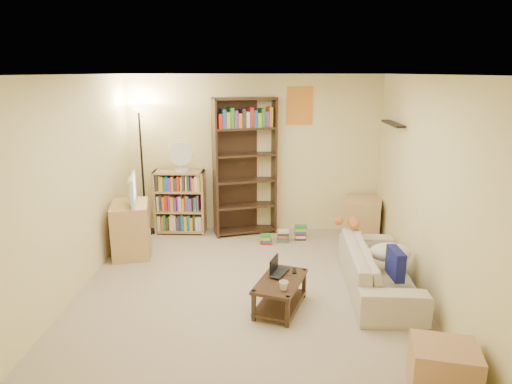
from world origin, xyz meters
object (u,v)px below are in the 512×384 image
Objects in this scene: coffee_table at (280,291)px; side_table at (363,218)px; tv_stand at (131,229)px; desk_fan at (181,157)px; end_cabinet at (444,370)px; sofa at (378,269)px; floor_lamp at (140,131)px; tabby_cat at (351,222)px; tall_bookshelf at (245,164)px; television at (128,190)px; laptop at (283,273)px; mug at (284,286)px; short_bookshelf at (180,202)px.

side_table is (1.35, 2.28, 0.11)m from coffee_table.
desk_fan is (0.59, 0.88, 0.88)m from tv_stand.
tv_stand is 1.46× the size of end_cabinet.
sofa is 2.13× the size of coffee_table.
floor_lamp is at bearing 178.56° from desk_fan.
sofa is 0.82m from tabby_cat.
tall_bookshelf is (-0.50, 2.44, 0.93)m from coffee_table.
tabby_cat is 2.80m from desk_fan.
tabby_cat is 0.67× the size of side_table.
desk_fan is 0.74m from floor_lamp.
side_table is at bearing -2.09° from floor_lamp.
television is at bearing 139.67° from end_cabinet.
sofa is 4.68× the size of laptop.
coffee_table is 2.67m from television.
tv_stand is (-2.11, 1.38, 0.02)m from laptop.
tabby_cat is 0.82× the size of end_cabinet.
mug is 0.27× the size of end_cabinet.
tabby_cat is 0.20× the size of tall_bookshelf.
mug is at bearing -52.61° from tv_stand.
laptop is at bearing -46.64° from floor_lamp.
tv_stand reaches higher than tabby_cat.
end_cabinet is (1.28, -1.34, 0.00)m from coffee_table.
sofa reaches higher than laptop.
desk_fan is (-1.49, 2.39, 1.04)m from coffee_table.
mug is 0.06× the size of tall_bookshelf.
short_bookshelf is (-1.58, 2.30, 0.15)m from laptop.
short_bookshelf reaches higher than side_table.
floor_lamp is at bearing -176.63° from short_bookshelf.
laptop is at bearing -121.37° from side_table.
television is 1.84m from tall_bookshelf.
television is (-2.11, 1.38, 0.59)m from laptop.
television is 1.37× the size of end_cabinet.
television is 0.32× the size of tall_bookshelf.
television reaches higher than tv_stand.
floor_lamp reaches higher than side_table.
floor_lamp is at bearing 129.05° from mug.
laptop is 2.51m from side_table.
tabby_cat is 0.60× the size of television.
mug is 0.22× the size of side_table.
television is 3.56m from side_table.
short_bookshelf reaches higher than end_cabinet.
television reaches higher than side_table.
tv_stand is 1.98m from tall_bookshelf.
coffee_table is 2.19× the size of laptop.
sofa is 4.41× the size of tabby_cat.
end_cabinet is (2.76, -3.72, -1.04)m from desk_fan.
laptop is at bearing 92.87° from coffee_table.
side_table is at bearing 88.89° from end_cabinet.
tabby_cat reaches higher than sofa.
coffee_table is 1.38× the size of side_table.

